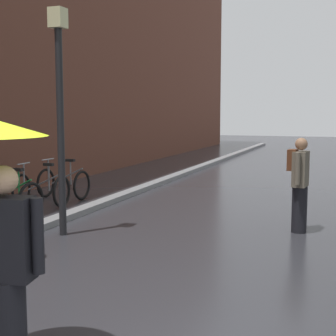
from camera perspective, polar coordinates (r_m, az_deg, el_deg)
The scene contains 7 objects.
kerb_strip at distance 13.98m, azimuth -1.05°, elevation -1.67°, with size 0.30×36.00×0.12m, color slate.
parked_bicycle_3 at distance 10.30m, azimuth -17.82°, elevation -3.17°, with size 1.16×0.84×0.96m.
parked_bicycle_4 at distance 11.07m, azimuth -14.64°, elevation -2.42°, with size 1.11×0.75×0.96m.
parked_bicycle_5 at distance 11.90m, azimuth -12.14°, elevation -1.73°, with size 1.10×0.73×0.96m.
street_lamp_post at distance 8.23m, azimuth -12.55°, elevation 7.46°, with size 0.24×0.24×3.73m.
litter_bin at distance 7.13m, azimuth -18.09°, elevation -7.04°, with size 0.44×0.44×0.85m, color #4C4C51.
pedestrian_walking_midground at distance 8.61m, azimuth 15.14°, elevation -1.62°, with size 0.35×0.59×1.63m.
Camera 1 is at (1.86, -2.88, 2.06)m, focal length 52.01 mm.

